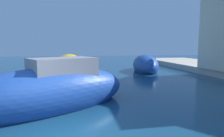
% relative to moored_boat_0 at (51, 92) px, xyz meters
% --- Properties ---
extents(moored_boat_0, '(6.50, 4.86, 2.20)m').
position_rel_moored_boat_0_xyz_m(moored_boat_0, '(0.00, 0.00, 0.00)').
color(moored_boat_0, '#1E479E').
rests_on(moored_boat_0, ground).
extents(moored_boat_1, '(3.01, 5.42, 1.87)m').
position_rel_moored_boat_0_xyz_m(moored_boat_1, '(6.85, 9.22, -0.07)').
color(moored_boat_1, '#1E479E').
rests_on(moored_boat_1, ground).
extents(moored_boat_5, '(2.24, 5.97, 2.01)m').
position_rel_moored_boat_0_xyz_m(moored_boat_5, '(0.32, 8.93, -0.03)').
color(moored_boat_5, gold).
rests_on(moored_boat_5, ground).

